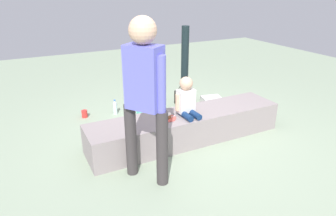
{
  "coord_description": "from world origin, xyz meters",
  "views": [
    {
      "loc": [
        -1.78,
        -3.01,
        1.88
      ],
      "look_at": [
        -0.4,
        -0.28,
        0.62
      ],
      "focal_mm": 32.5,
      "sensor_mm": 36.0,
      "label": 1
    }
  ],
  "objects_px": {
    "adult_standing": "(144,88)",
    "handbag_black_leather": "(185,96)",
    "child_seated": "(187,99)",
    "party_cup_red": "(85,114)",
    "cake_plate": "(167,117)",
    "water_bottle_far_side": "(115,107)",
    "cake_box_white": "(212,100)",
    "gift_bag": "(144,107)",
    "water_bottle_near_gift": "(130,104)"
  },
  "relations": [
    {
      "from": "adult_standing",
      "to": "handbag_black_leather",
      "type": "bearing_deg",
      "value": 50.25
    },
    {
      "from": "child_seated",
      "to": "handbag_black_leather",
      "type": "relative_size",
      "value": 1.38
    },
    {
      "from": "party_cup_red",
      "to": "handbag_black_leather",
      "type": "distance_m",
      "value": 1.66
    },
    {
      "from": "adult_standing",
      "to": "cake_plate",
      "type": "xyz_separation_m",
      "value": [
        0.49,
        0.51,
        -0.59
      ]
    },
    {
      "from": "cake_plate",
      "to": "water_bottle_far_side",
      "type": "distance_m",
      "value": 1.31
    },
    {
      "from": "cake_plate",
      "to": "handbag_black_leather",
      "type": "height_order",
      "value": "cake_plate"
    },
    {
      "from": "cake_plate",
      "to": "cake_box_white",
      "type": "bearing_deg",
      "value": 35.84
    },
    {
      "from": "party_cup_red",
      "to": "cake_box_white",
      "type": "xyz_separation_m",
      "value": [
        2.04,
        -0.39,
        0.0
      ]
    },
    {
      "from": "cake_box_white",
      "to": "handbag_black_leather",
      "type": "height_order",
      "value": "handbag_black_leather"
    },
    {
      "from": "child_seated",
      "to": "water_bottle_far_side",
      "type": "relative_size",
      "value": 2.07
    },
    {
      "from": "water_bottle_far_side",
      "to": "child_seated",
      "type": "bearing_deg",
      "value": -67.14
    },
    {
      "from": "adult_standing",
      "to": "party_cup_red",
      "type": "bearing_deg",
      "value": 97.31
    },
    {
      "from": "adult_standing",
      "to": "cake_box_white",
      "type": "bearing_deg",
      "value": 38.98
    },
    {
      "from": "gift_bag",
      "to": "handbag_black_leather",
      "type": "relative_size",
      "value": 0.89
    },
    {
      "from": "child_seated",
      "to": "party_cup_red",
      "type": "height_order",
      "value": "child_seated"
    },
    {
      "from": "handbag_black_leather",
      "to": "water_bottle_near_gift",
      "type": "bearing_deg",
      "value": 173.86
    },
    {
      "from": "party_cup_red",
      "to": "water_bottle_far_side",
      "type": "bearing_deg",
      "value": -10.54
    },
    {
      "from": "adult_standing",
      "to": "water_bottle_near_gift",
      "type": "xyz_separation_m",
      "value": [
        0.48,
        1.8,
        -0.88
      ]
    },
    {
      "from": "adult_standing",
      "to": "cake_box_white",
      "type": "height_order",
      "value": "adult_standing"
    },
    {
      "from": "water_bottle_near_gift",
      "to": "cake_box_white",
      "type": "distance_m",
      "value": 1.37
    },
    {
      "from": "water_bottle_near_gift",
      "to": "handbag_black_leather",
      "type": "bearing_deg",
      "value": -6.14
    },
    {
      "from": "adult_standing",
      "to": "cake_box_white",
      "type": "xyz_separation_m",
      "value": [
        1.8,
        1.46,
        -0.93
      ]
    },
    {
      "from": "gift_bag",
      "to": "water_bottle_near_gift",
      "type": "height_order",
      "value": "gift_bag"
    },
    {
      "from": "gift_bag",
      "to": "handbag_black_leather",
      "type": "height_order",
      "value": "handbag_black_leather"
    },
    {
      "from": "adult_standing",
      "to": "water_bottle_far_side",
      "type": "relative_size",
      "value": 6.96
    },
    {
      "from": "child_seated",
      "to": "water_bottle_near_gift",
      "type": "height_order",
      "value": "child_seated"
    },
    {
      "from": "water_bottle_far_side",
      "to": "cake_box_white",
      "type": "distance_m",
      "value": 1.62
    },
    {
      "from": "water_bottle_far_side",
      "to": "cake_plate",
      "type": "bearing_deg",
      "value": -77.86
    },
    {
      "from": "party_cup_red",
      "to": "handbag_black_leather",
      "type": "xyz_separation_m",
      "value": [
        1.65,
        -0.15,
        0.07
      ]
    },
    {
      "from": "handbag_black_leather",
      "to": "cake_box_white",
      "type": "bearing_deg",
      "value": -31.72
    },
    {
      "from": "gift_bag",
      "to": "child_seated",
      "type": "bearing_deg",
      "value": -81.64
    },
    {
      "from": "cake_plate",
      "to": "gift_bag",
      "type": "bearing_deg",
      "value": 83.74
    },
    {
      "from": "child_seated",
      "to": "adult_standing",
      "type": "bearing_deg",
      "value": -146.21
    },
    {
      "from": "water_bottle_near_gift",
      "to": "child_seated",
      "type": "bearing_deg",
      "value": -78.2
    },
    {
      "from": "water_bottle_near_gift",
      "to": "cake_box_white",
      "type": "height_order",
      "value": "water_bottle_near_gift"
    },
    {
      "from": "adult_standing",
      "to": "water_bottle_near_gift",
      "type": "height_order",
      "value": "adult_standing"
    },
    {
      "from": "child_seated",
      "to": "handbag_black_leather",
      "type": "xyz_separation_m",
      "value": [
        0.67,
        1.2,
        -0.46
      ]
    },
    {
      "from": "gift_bag",
      "to": "water_bottle_far_side",
      "type": "distance_m",
      "value": 0.45
    },
    {
      "from": "child_seated",
      "to": "adult_standing",
      "type": "height_order",
      "value": "adult_standing"
    },
    {
      "from": "gift_bag",
      "to": "party_cup_red",
      "type": "bearing_deg",
      "value": 158.95
    },
    {
      "from": "water_bottle_far_side",
      "to": "cake_box_white",
      "type": "xyz_separation_m",
      "value": [
        1.59,
        -0.3,
        -0.05
      ]
    },
    {
      "from": "child_seated",
      "to": "water_bottle_far_side",
      "type": "bearing_deg",
      "value": 112.86
    },
    {
      "from": "child_seated",
      "to": "gift_bag",
      "type": "relative_size",
      "value": 1.56
    },
    {
      "from": "cake_plate",
      "to": "water_bottle_far_side",
      "type": "bearing_deg",
      "value": 102.14
    },
    {
      "from": "gift_bag",
      "to": "party_cup_red",
      "type": "xyz_separation_m",
      "value": [
        -0.84,
        0.32,
        -0.08
      ]
    },
    {
      "from": "gift_bag",
      "to": "party_cup_red",
      "type": "height_order",
      "value": "gift_bag"
    },
    {
      "from": "cake_plate",
      "to": "gift_bag",
      "type": "distance_m",
      "value": 1.05
    },
    {
      "from": "child_seated",
      "to": "party_cup_red",
      "type": "bearing_deg",
      "value": 126.21
    },
    {
      "from": "cake_box_white",
      "to": "handbag_black_leather",
      "type": "distance_m",
      "value": 0.46
    },
    {
      "from": "child_seated",
      "to": "water_bottle_near_gift",
      "type": "distance_m",
      "value": 1.41
    }
  ]
}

